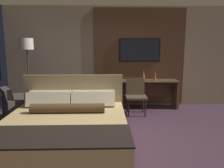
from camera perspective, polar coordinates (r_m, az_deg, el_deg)
ground_plane at (r=4.04m, az=1.44°, el=-15.30°), size 16.00×16.00×0.00m
wall_back_tv_panel at (r=6.25m, az=1.21°, el=7.05°), size 7.20×0.09×2.80m
bed at (r=3.87m, az=-11.91°, el=-11.37°), size 2.06×2.22×1.12m
desk at (r=6.15m, az=7.30°, el=-1.19°), size 2.06×0.51×0.78m
tv at (r=6.24m, az=7.23°, el=8.83°), size 1.15×0.04×0.64m
desk_chair at (r=5.58m, az=6.21°, el=-2.32°), size 0.52×0.52×0.90m
armchair_by_window at (r=5.51m, az=-22.71°, el=-6.01°), size 1.03×1.04×0.81m
floor_lamp at (r=5.95m, az=-21.37°, el=8.23°), size 0.34×0.34×1.91m
vase_tall at (r=6.17m, az=8.23°, el=2.47°), size 0.10×0.10×0.29m
vase_short at (r=6.07m, az=11.22°, el=2.15°), size 0.08×0.08×0.27m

